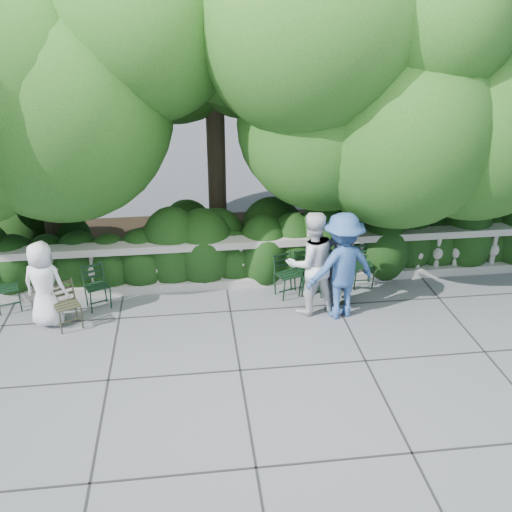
{
  "coord_description": "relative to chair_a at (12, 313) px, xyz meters",
  "views": [
    {
      "loc": [
        -1.15,
        -8.21,
        5.34
      ],
      "look_at": [
        0.0,
        1.0,
        1.0
      ],
      "focal_mm": 40.0,
      "sensor_mm": 36.0,
      "label": 1
    }
  ],
  "objects": [
    {
      "name": "ground",
      "position": [
        4.46,
        -1.23,
        0.0
      ],
      "size": [
        90.0,
        90.0,
        0.0
      ],
      "primitive_type": "plane",
      "color": "#55575E",
      "rests_on": "ground"
    },
    {
      "name": "person_older_blue",
      "position": [
        5.9,
        -0.77,
        0.98
      ],
      "size": [
        1.4,
        1.02,
        1.95
      ],
      "primitive_type": "imported",
      "rotation": [
        0.0,
        0.0,
        3.39
      ],
      "color": "#305592",
      "rests_on": "ground"
    },
    {
      "name": "person_woman_grey",
      "position": [
        5.95,
        -0.48,
        0.93
      ],
      "size": [
        0.77,
        0.61,
        1.87
      ],
      "primitive_type": "imported",
      "rotation": [
        0.0,
        0.0,
        3.4
      ],
      "color": "#444449",
      "rests_on": "ground"
    },
    {
      "name": "chair_a",
      "position": [
        0.0,
        0.0,
        0.0
      ],
      "size": [
        0.57,
        0.59,
        0.84
      ],
      "primitive_type": null,
      "rotation": [
        0.0,
        0.0,
        0.32
      ],
      "color": "black",
      "rests_on": "ground"
    },
    {
      "name": "chair_e",
      "position": [
        5.15,
        -0.09,
        0.0
      ],
      "size": [
        0.59,
        0.61,
        0.84
      ],
      "primitive_type": null,
      "rotation": [
        0.0,
        0.0,
        0.38
      ],
      "color": "black",
      "rests_on": "ground"
    },
    {
      "name": "balustrade",
      "position": [
        4.46,
        0.57,
        0.49
      ],
      "size": [
        12.0,
        0.44,
        1.0
      ],
      "color": "#9E998E",
      "rests_on": "ground"
    },
    {
      "name": "chair_weathered",
      "position": [
        1.2,
        -0.74,
        0.0
      ],
      "size": [
        0.6,
        0.62,
        0.84
      ],
      "primitive_type": null,
      "rotation": [
        0.0,
        0.0,
        0.44
      ],
      "color": "black",
      "rests_on": "ground"
    },
    {
      "name": "chair_b",
      "position": [
        1.62,
        -0.12,
        0.0
      ],
      "size": [
        0.59,
        0.61,
        0.84
      ],
      "primitive_type": null,
      "rotation": [
        0.0,
        0.0,
        0.41
      ],
      "color": "black",
      "rests_on": "ground"
    },
    {
      "name": "person_businessman",
      "position": [
        0.78,
        -0.43,
        0.77
      ],
      "size": [
        0.86,
        0.68,
        1.55
      ],
      "primitive_type": "imported",
      "rotation": [
        0.0,
        0.0,
        2.87
      ],
      "color": "white",
      "rests_on": "ground"
    },
    {
      "name": "chair_c",
      "position": [
        5.55,
        0.01,
        0.0
      ],
      "size": [
        0.56,
        0.59,
        0.84
      ],
      "primitive_type": null,
      "rotation": [
        0.0,
        0.0,
        0.3
      ],
      "color": "black",
      "rests_on": "ground"
    },
    {
      "name": "chair_f",
      "position": [
        5.55,
        -0.08,
        0.0
      ],
      "size": [
        0.57,
        0.6,
        0.84
      ],
      "primitive_type": null,
      "rotation": [
        0.0,
        0.0,
        -0.34
      ],
      "color": "black",
      "rests_on": "ground"
    },
    {
      "name": "tree_canopy",
      "position": [
        5.15,
        1.97,
        3.96
      ],
      "size": [
        15.04,
        6.52,
        6.78
      ],
      "color": "#3F3023",
      "rests_on": "ground"
    },
    {
      "name": "chair_d",
      "position": [
        6.62,
        0.11,
        0.0
      ],
      "size": [
        0.45,
        0.49,
        0.84
      ],
      "primitive_type": null,
      "rotation": [
        0.0,
        0.0,
        -0.03
      ],
      "color": "black",
      "rests_on": "ground"
    },
    {
      "name": "shrub_hedge",
      "position": [
        4.46,
        1.77,
        0.0
      ],
      "size": [
        15.0,
        2.6,
        1.7
      ],
      "primitive_type": null,
      "color": "black",
      "rests_on": "ground"
    },
    {
      "name": "person_casual_man",
      "position": [
        5.4,
        -0.56,
        0.96
      ],
      "size": [
        1.06,
        0.89,
        1.92
      ],
      "primitive_type": "imported",
      "rotation": [
        0.0,
        0.0,
        3.34
      ],
      "color": "silver",
      "rests_on": "ground"
    }
  ]
}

